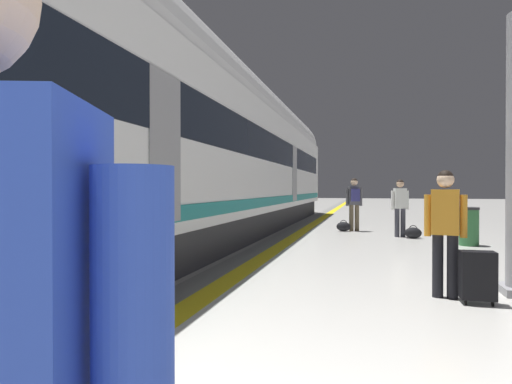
% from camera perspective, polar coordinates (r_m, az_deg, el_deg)
% --- Properties ---
extents(safety_line_strip, '(0.36, 80.00, 0.01)m').
position_cam_1_polar(safety_line_strip, '(10.58, 3.48, -6.88)').
color(safety_line_strip, yellow).
rests_on(safety_line_strip, ground).
extents(tactile_edge_band, '(0.59, 80.00, 0.01)m').
position_cam_1_polar(tactile_edge_band, '(10.64, 1.80, -6.84)').
color(tactile_edge_band, slate).
rests_on(tactile_edge_band, ground).
extents(high_speed_train, '(2.94, 30.77, 4.97)m').
position_cam_1_polar(high_speed_train, '(10.89, -7.66, 6.51)').
color(high_speed_train, '#38383D').
rests_on(high_speed_train, ground).
extents(passenger_near, '(0.49, 0.25, 1.59)m').
position_cam_1_polar(passenger_near, '(5.90, 23.53, -3.83)').
color(passenger_near, black).
rests_on(passenger_near, ground).
extents(suitcase_near, '(0.38, 0.24, 0.62)m').
position_cam_1_polar(suitcase_near, '(5.81, 27.03, -9.71)').
color(suitcase_near, black).
rests_on(suitcase_near, ground).
extents(passenger_mid, '(0.48, 0.28, 1.61)m').
position_cam_1_polar(passenger_mid, '(12.80, 18.34, -1.45)').
color(passenger_mid, '#383842').
rests_on(passenger_mid, ground).
extents(duffel_bag_mid, '(0.44, 0.26, 0.36)m').
position_cam_1_polar(duffel_bag_mid, '(12.58, 19.89, -5.05)').
color(duffel_bag_mid, black).
rests_on(duffel_bag_mid, ground).
extents(passenger_far, '(0.51, 0.39, 1.68)m').
position_cam_1_polar(passenger_far, '(14.14, 12.75, -0.99)').
color(passenger_far, brown).
rests_on(passenger_far, ground).
extents(duffel_bag_far, '(0.44, 0.26, 0.36)m').
position_cam_1_polar(duffel_bag_far, '(14.04, 11.39, -4.45)').
color(duffel_bag_far, black).
rests_on(duffel_bag_far, ground).
extents(waste_bin, '(0.46, 0.46, 0.91)m').
position_cam_1_polar(waste_bin, '(11.53, 26.10, -4.05)').
color(waste_bin, '#2D6638').
rests_on(waste_bin, ground).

